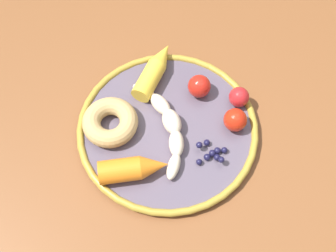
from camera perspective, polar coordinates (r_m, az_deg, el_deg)
ground_plane at (r=1.45m, az=1.03°, el=-13.71°), size 6.00×6.00×0.00m
dining_table at (r=0.86m, az=1.68°, el=-3.61°), size 1.12×0.77×0.70m
plate at (r=0.78m, az=0.00°, el=-0.10°), size 0.31×0.31×0.02m
banana at (r=0.77m, az=-0.16°, el=0.26°), size 0.11×0.17×0.03m
carrot_orange at (r=0.73m, az=-4.27°, el=-5.30°), size 0.12×0.07×0.04m
carrot_yellow at (r=0.82m, az=-1.68°, el=6.95°), size 0.06×0.12×0.03m
donut at (r=0.77m, az=-7.18°, el=0.47°), size 0.13×0.13×0.03m
blueberry_pile at (r=0.75m, az=5.44°, el=-3.34°), size 0.05×0.05×0.02m
tomato_near at (r=0.79m, az=8.79°, el=3.57°), size 0.04×0.04×0.04m
tomato_mid at (r=0.77m, az=8.34°, el=0.76°), size 0.04×0.04×0.04m
tomato_far at (r=0.80m, az=3.90°, el=4.95°), size 0.04×0.04×0.04m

